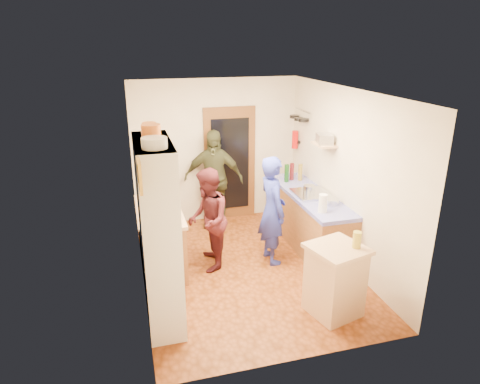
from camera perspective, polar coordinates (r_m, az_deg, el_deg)
name	(u,v)px	position (r m, az deg, el deg)	size (l,w,h in m)	color
floor	(246,269)	(6.50, 0.84, -10.19)	(3.00, 4.00, 0.02)	brown
ceiling	(247,90)	(5.66, 0.98, 13.43)	(3.00, 4.00, 0.02)	silver
wall_back	(216,151)	(7.82, -3.24, 5.44)	(3.00, 0.02, 2.60)	beige
wall_front	(305,252)	(4.21, 8.66, -7.87)	(3.00, 0.02, 2.60)	beige
wall_left	(136,196)	(5.74, -13.73, -0.54)	(0.02, 4.00, 2.60)	beige
wall_right	(345,177)	(6.52, 13.77, 1.93)	(0.02, 4.00, 2.60)	beige
door_frame	(230,164)	(7.90, -1.37, 3.75)	(0.95, 0.06, 2.10)	brown
door_glass	(230,165)	(7.87, -1.30, 3.68)	(0.70, 0.02, 1.70)	black
hutch_body	(159,234)	(5.08, -10.79, -5.49)	(0.40, 1.20, 2.20)	silver
hutch_top_shelf	(152,143)	(4.73, -11.63, 6.44)	(0.40, 1.14, 0.04)	silver
plate_stack	(154,143)	(4.39, -11.36, 6.44)	(0.26, 0.26, 0.11)	white
orange_pot_a	(151,132)	(4.76, -11.77, 7.82)	(0.21, 0.21, 0.17)	orange
orange_pot_b	(149,129)	(5.01, -11.98, 8.25)	(0.16, 0.16, 0.14)	orange
left_counter_base	(161,239)	(6.50, -10.54, -6.19)	(0.60, 1.40, 0.85)	#9A5C34
left_counter_top	(159,211)	(6.32, -10.79, -2.52)	(0.64, 1.44, 0.05)	#D9AD81
toaster	(165,215)	(5.89, -10.00, -3.03)	(0.22, 0.14, 0.16)	white
kettle	(155,208)	(6.15, -11.20, -2.09)	(0.15, 0.15, 0.17)	white
orange_bowl	(163,204)	(6.38, -10.19, -1.55)	(0.22, 0.22, 0.10)	orange
chopping_board	(157,197)	(6.75, -11.02, -0.71)	(0.30, 0.22, 0.03)	#D9AD81
right_counter_base	(308,221)	(7.11, 9.08, -3.81)	(0.60, 2.20, 0.84)	#9A5C34
right_counter_top	(310,195)	(6.94, 9.27, -0.41)	(0.62, 2.22, 0.06)	#0D0BC0
hob	(312,194)	(6.86, 9.55, -0.22)	(0.55, 0.58, 0.04)	silver
pot_on_hob	(309,189)	(6.81, 9.20, 0.38)	(0.19, 0.19, 0.12)	silver
bottle_a	(287,173)	(7.39, 6.24, 2.51)	(0.08, 0.08, 0.31)	#143F14
bottle_b	(292,172)	(7.51, 6.92, 2.72)	(0.07, 0.07, 0.30)	#591419
bottle_c	(300,172)	(7.50, 8.04, 2.62)	(0.07, 0.07, 0.29)	olive
paper_towel	(323,203)	(6.17, 11.00, -1.50)	(0.12, 0.12, 0.27)	white
mixing_bowl	(331,201)	(6.52, 11.99, -1.22)	(0.25, 0.25, 0.10)	silver
island_base	(335,282)	(5.47, 12.51, -11.64)	(0.55, 0.55, 0.86)	#D9AD81
island_top	(338,249)	(5.25, 12.88, -7.40)	(0.62, 0.62, 0.05)	#D9AD81
cutting_board	(332,247)	(5.24, 12.11, -7.23)	(0.35, 0.28, 0.02)	white
oil_jar	(357,240)	(5.24, 15.33, -6.16)	(0.10, 0.10, 0.20)	#AD9E2D
pan_rail	(303,111)	(7.65, 8.38, 10.69)	(0.02, 0.02, 0.65)	silver
pan_hang_a	(303,120)	(7.49, 8.44, 9.49)	(0.18, 0.18, 0.05)	black
pan_hang_b	(299,119)	(7.68, 7.84, 9.61)	(0.16, 0.16, 0.05)	black
pan_hang_c	(294,117)	(7.86, 7.27, 9.94)	(0.17, 0.17, 0.05)	black
wall_shelf	(324,145)	(6.73, 11.17, 6.23)	(0.26, 0.42, 0.03)	#D9AD81
radio	(325,139)	(6.71, 11.22, 6.98)	(0.22, 0.30, 0.15)	silver
ext_bracket	(298,142)	(7.93, 7.73, 6.62)	(0.06, 0.10, 0.04)	black
fire_extinguisher	(295,140)	(7.90, 7.34, 6.95)	(0.11, 0.11, 0.32)	red
picture_frame	(140,176)	(4.03, -13.22, 2.07)	(0.03, 0.25, 0.30)	gold
person_hob	(275,211)	(6.37, 4.67, -2.48)	(0.60, 0.40, 1.66)	#2832A6
person_left	(210,219)	(6.25, -4.05, -3.59)	(0.74, 0.58, 1.53)	#44161B
person_back	(214,179)	(7.56, -3.45, 1.69)	(1.04, 0.43, 1.78)	#383B24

